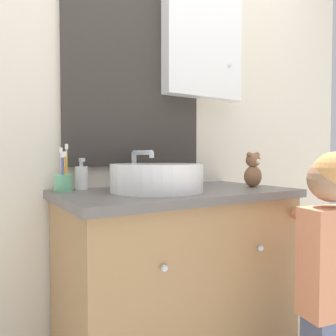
{
  "coord_description": "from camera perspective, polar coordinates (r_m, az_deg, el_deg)",
  "views": [
    {
      "loc": [
        -0.79,
        -0.9,
        0.96
      ],
      "look_at": [
        -0.08,
        0.26,
        0.91
      ],
      "focal_mm": 35.0,
      "sensor_mm": 36.0,
      "label": 1
    }
  ],
  "objects": [
    {
      "name": "vanity_counter",
      "position": [
        1.55,
        1.55,
        -18.82
      ],
      "size": [
        1.02,
        0.58,
        0.81
      ],
      "color": "#A37A4C",
      "rests_on": "ground_plane"
    },
    {
      "name": "teddy_bear",
      "position": [
        1.64,
        14.58,
        -0.41
      ],
      "size": [
        0.09,
        0.08,
        0.17
      ],
      "color": "brown",
      "rests_on": "vanity_counter"
    },
    {
      "name": "soap_dispenser",
      "position": [
        1.51,
        -14.84,
        -1.58
      ],
      "size": [
        0.06,
        0.06,
        0.14
      ],
      "color": "white",
      "rests_on": "vanity_counter"
    },
    {
      "name": "wall_back",
      "position": [
        1.76,
        -3.55,
        12.65
      ],
      "size": [
        3.2,
        0.18,
        2.5
      ],
      "color": "beige",
      "rests_on": "ground_plane"
    },
    {
      "name": "child_figure",
      "position": [
        1.38,
        26.27,
        -14.28
      ],
      "size": [
        0.28,
        0.45,
        0.98
      ],
      "color": "slate",
      "rests_on": "ground_plane"
    },
    {
      "name": "toothbrush_holder",
      "position": [
        1.44,
        -17.71,
        -2.14
      ],
      "size": [
        0.08,
        0.08,
        0.2
      ],
      "color": "#66B27F",
      "rests_on": "vanity_counter"
    },
    {
      "name": "sink_basin",
      "position": [
        1.39,
        -2.03,
        -1.59
      ],
      "size": [
        0.39,
        0.44,
        0.18
      ],
      "color": "white",
      "rests_on": "vanity_counter"
    }
  ]
}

